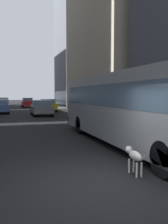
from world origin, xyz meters
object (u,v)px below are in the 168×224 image
object	(u,v)px
transit_bus	(128,104)
dalmatian_dog	(134,156)
car_black_suv	(3,102)
car_silver_sedan	(3,103)
car_yellow_taxi	(48,105)
car_red_coupe	(27,102)
car_grey_wagon	(42,108)
car_blue_hatchback	(2,106)

from	to	relation	value
transit_bus	dalmatian_dog	size ratio (longest dim) A/B	11.98
transit_bus	car_black_suv	distance (m)	39.44
car_black_suv	car_silver_sedan	bearing A→B (deg)	-90.00
car_yellow_taxi	dalmatian_dog	world-z (taller)	car_yellow_taxi
dalmatian_dog	transit_bus	bearing A→B (deg)	64.33
car_red_coupe	car_silver_sedan	world-z (taller)	same
car_yellow_taxi	car_silver_sedan	bearing A→B (deg)	117.63
car_red_coupe	transit_bus	bearing A→B (deg)	-87.28
car_yellow_taxi	car_black_suv	world-z (taller)	same
car_black_suv	car_silver_sedan	xyz separation A→B (m)	(0.00, -6.77, 0.00)
dalmatian_dog	car_red_coupe	bearing A→B (deg)	89.77
car_silver_sedan	car_grey_wagon	size ratio (longest dim) A/B	1.14
transit_bus	car_grey_wagon	world-z (taller)	transit_bus
car_yellow_taxi	car_blue_hatchback	world-z (taller)	same
car_yellow_taxi	dalmatian_dog	xyz separation A→B (m)	(-1.75, -25.20, -0.31)
car_blue_hatchback	car_grey_wagon	world-z (taller)	same
car_blue_hatchback	car_grey_wagon	size ratio (longest dim) A/B	1.11
transit_bus	car_black_suv	size ratio (longest dim) A/B	2.52
transit_bus	car_blue_hatchback	xyz separation A→B (m)	(-5.60, 20.49, -0.96)
car_blue_hatchback	car_grey_wagon	bearing A→B (deg)	-49.70
car_red_coupe	car_silver_sedan	xyz separation A→B (m)	(-4.00, -1.47, 0.00)
car_yellow_taxi	dalmatian_dog	size ratio (longest dim) A/B	4.64
car_yellow_taxi	car_red_coupe	distance (m)	12.27
car_grey_wagon	car_blue_hatchback	bearing A→B (deg)	130.30
car_red_coupe	car_grey_wagon	size ratio (longest dim) A/B	1.18
transit_bus	car_grey_wagon	xyz separation A→B (m)	(-1.60, 15.77, -0.96)
transit_bus	car_yellow_taxi	bearing A→B (deg)	90.00
car_black_suv	car_silver_sedan	size ratio (longest dim) A/B	1.00
car_yellow_taxi	car_grey_wagon	bearing A→B (deg)	-105.44
car_blue_hatchback	dalmatian_dog	world-z (taller)	car_blue_hatchback
car_red_coupe	dalmatian_dog	size ratio (longest dim) A/B	4.89
car_yellow_taxi	car_blue_hatchback	size ratio (longest dim) A/B	1.00
car_blue_hatchback	car_black_suv	distance (m)	18.54
car_black_suv	transit_bus	bearing A→B (deg)	-81.84
car_black_suv	car_grey_wagon	xyz separation A→B (m)	(4.00, -23.26, -0.00)
transit_bus	car_black_suv	xyz separation A→B (m)	(-5.60, 39.03, -0.95)
transit_bus	car_silver_sedan	bearing A→B (deg)	99.85
transit_bus	car_red_coupe	world-z (taller)	transit_bus
car_blue_hatchback	dalmatian_dog	bearing A→B (deg)	-80.93
car_red_coupe	car_black_suv	distance (m)	6.64
car_red_coupe	car_black_suv	xyz separation A→B (m)	(-4.00, 5.30, -0.00)
transit_bus	car_blue_hatchback	size ratio (longest dim) A/B	2.59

